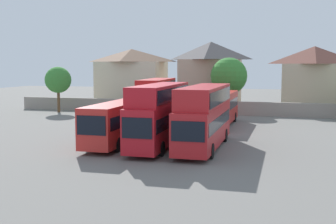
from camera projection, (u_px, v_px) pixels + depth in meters
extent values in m
plane|color=slate|center=(201.00, 119.00, 52.11)|extent=(140.00, 140.00, 0.00)
cube|color=gray|center=(209.00, 108.00, 57.24)|extent=(56.00, 0.50, 1.80)
cube|color=red|center=(120.00, 121.00, 35.92)|extent=(2.68, 11.32, 3.09)
cube|color=black|center=(91.00, 125.00, 30.44)|extent=(2.20, 0.11, 1.39)
cube|color=black|center=(120.00, 116.00, 35.88)|extent=(2.70, 10.42, 0.97)
cylinder|color=black|center=(118.00, 145.00, 32.42)|extent=(0.32, 1.10, 1.10)
cylinder|color=black|center=(90.00, 143.00, 32.99)|extent=(0.32, 1.10, 1.10)
cylinder|color=black|center=(146.00, 131.00, 39.14)|extent=(0.32, 1.10, 1.10)
cylinder|color=black|center=(122.00, 130.00, 39.72)|extent=(0.32, 1.10, 1.10)
cube|color=red|center=(159.00, 123.00, 34.33)|extent=(2.65, 11.27, 3.16)
cube|color=black|center=(137.00, 128.00, 28.86)|extent=(2.12, 0.13, 1.42)
cube|color=black|center=(159.00, 118.00, 34.29)|extent=(2.67, 10.38, 0.99)
cube|color=red|center=(160.00, 94.00, 34.35)|extent=(2.59, 10.71, 1.48)
cube|color=black|center=(160.00, 94.00, 34.35)|extent=(2.66, 10.15, 1.03)
cylinder|color=black|center=(161.00, 149.00, 30.86)|extent=(0.32, 1.11, 1.10)
cylinder|color=black|center=(132.00, 147.00, 31.40)|extent=(0.32, 1.11, 1.10)
cylinder|color=black|center=(182.00, 134.00, 37.56)|extent=(0.32, 1.11, 1.10)
cylinder|color=black|center=(158.00, 133.00, 38.10)|extent=(0.32, 1.11, 1.10)
cube|color=#B41C20|center=(204.00, 125.00, 33.65)|extent=(2.62, 11.51, 2.99)
cube|color=black|center=(188.00, 132.00, 28.08)|extent=(2.25, 0.09, 1.34)
cube|color=black|center=(204.00, 121.00, 33.61)|extent=(2.65, 10.59, 0.94)
cube|color=#B41C20|center=(205.00, 96.00, 33.68)|extent=(2.56, 10.94, 1.55)
cube|color=black|center=(205.00, 96.00, 33.68)|extent=(2.65, 10.36, 1.08)
cylinder|color=black|center=(211.00, 151.00, 30.06)|extent=(0.31, 1.10, 1.10)
cylinder|color=black|center=(178.00, 149.00, 30.68)|extent=(0.31, 1.10, 1.10)
cylinder|color=black|center=(225.00, 135.00, 36.90)|extent=(0.31, 1.10, 1.10)
cylinder|color=black|center=(198.00, 134.00, 37.52)|extent=(0.31, 1.10, 1.10)
cube|color=red|center=(157.00, 107.00, 48.40)|extent=(3.39, 10.51, 2.99)
cube|color=black|center=(145.00, 108.00, 43.30)|extent=(2.25, 0.26, 1.35)
cube|color=black|center=(157.00, 104.00, 48.36)|extent=(3.36, 9.69, 0.94)
cube|color=red|center=(157.00, 86.00, 48.40)|extent=(3.29, 9.99, 1.63)
cube|color=black|center=(157.00, 86.00, 48.40)|extent=(3.34, 9.48, 1.14)
cylinder|color=black|center=(161.00, 122.00, 45.19)|extent=(0.39, 1.12, 1.10)
cylinder|color=black|center=(139.00, 122.00, 45.63)|extent=(0.39, 1.12, 1.10)
cylinder|color=black|center=(172.00, 115.00, 51.44)|extent=(0.39, 1.12, 1.10)
cylinder|color=black|center=(153.00, 115.00, 51.89)|extent=(0.39, 1.12, 1.10)
cube|color=red|center=(192.00, 107.00, 47.89)|extent=(3.41, 11.87, 3.05)
cube|color=black|center=(184.00, 109.00, 42.12)|extent=(2.14, 0.26, 1.37)
cube|color=black|center=(192.00, 104.00, 47.85)|extent=(3.38, 10.94, 0.96)
cylinder|color=black|center=(198.00, 123.00, 44.28)|extent=(0.39, 1.12, 1.10)
cylinder|color=black|center=(176.00, 123.00, 44.70)|extent=(0.39, 1.12, 1.10)
cylinder|color=black|center=(205.00, 115.00, 51.37)|extent=(0.39, 1.12, 1.10)
cylinder|color=black|center=(186.00, 115.00, 51.79)|extent=(0.39, 1.12, 1.10)
cube|color=red|center=(221.00, 107.00, 46.90)|extent=(2.52, 10.74, 3.18)
cube|color=black|center=(212.00, 109.00, 41.71)|extent=(2.18, 0.09, 1.43)
cube|color=black|center=(221.00, 104.00, 46.86)|extent=(2.56, 9.88, 1.00)
cylinder|color=black|center=(227.00, 124.00, 43.56)|extent=(0.30, 1.10, 1.10)
cylinder|color=black|center=(204.00, 124.00, 44.18)|extent=(0.30, 1.10, 1.10)
cylinder|color=black|center=(235.00, 117.00, 49.93)|extent=(0.30, 1.10, 1.10)
cylinder|color=black|center=(215.00, 116.00, 50.54)|extent=(0.30, 1.10, 1.10)
cube|color=beige|center=(132.00, 84.00, 67.54)|extent=(9.89, 6.79, 7.06)
pyramid|color=brown|center=(132.00, 55.00, 67.05)|extent=(10.38, 7.13, 1.97)
cube|color=tan|center=(211.00, 84.00, 64.42)|extent=(8.40, 7.36, 7.37)
pyramid|color=#514C4C|center=(211.00, 51.00, 63.88)|extent=(8.82, 7.73, 2.62)
cube|color=#C6B293|center=(313.00, 88.00, 60.35)|extent=(8.62, 6.22, 6.72)
pyramid|color=brown|center=(315.00, 55.00, 59.86)|extent=(9.05, 6.53, 2.43)
cylinder|color=brown|center=(228.00, 101.00, 58.96)|extent=(0.37, 0.37, 3.33)
sphere|color=#387F33|center=(229.00, 76.00, 58.59)|extent=(4.97, 4.97, 4.97)
cylinder|color=brown|center=(59.00, 101.00, 59.78)|extent=(0.39, 0.39, 3.24)
sphere|color=#387F33|center=(58.00, 80.00, 59.47)|extent=(3.61, 3.61, 3.61)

